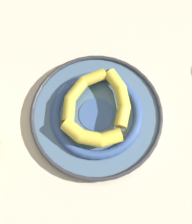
# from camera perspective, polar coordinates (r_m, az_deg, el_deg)

# --- Properties ---
(ground_plane) EXTENTS (2.80, 2.80, 0.00)m
(ground_plane) POSITION_cam_1_polar(r_m,az_deg,el_deg) (0.84, 1.66, -3.30)
(ground_plane) COLOR beige
(decorative_bowl) EXTENTS (0.36, 0.36, 0.03)m
(decorative_bowl) POSITION_cam_1_polar(r_m,az_deg,el_deg) (0.84, -0.00, -0.50)
(decorative_bowl) COLOR slate
(decorative_bowl) RESTS_ON ground_plane
(banana_a) EXTENTS (0.08, 0.18, 0.03)m
(banana_a) POSITION_cam_1_polar(r_m,az_deg,el_deg) (0.82, 4.39, 2.34)
(banana_a) COLOR yellow
(banana_a) RESTS_ON decorative_bowl
(banana_b) EXTENTS (0.12, 0.17, 0.03)m
(banana_b) POSITION_cam_1_polar(r_m,az_deg,el_deg) (0.83, -2.86, 3.82)
(banana_b) COLOR gold
(banana_b) RESTS_ON decorative_bowl
(banana_c) EXTENTS (0.17, 0.07, 0.04)m
(banana_c) POSITION_cam_1_polar(r_m,az_deg,el_deg) (0.78, -1.14, -4.26)
(banana_c) COLOR yellow
(banana_c) RESTS_ON decorative_bowl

